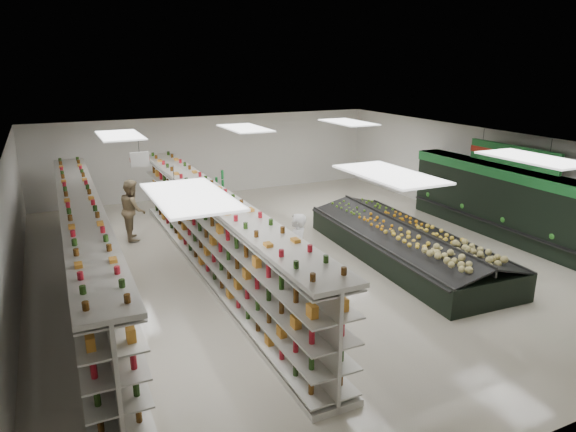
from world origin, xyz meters
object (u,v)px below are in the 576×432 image
gondola_left (86,250)px  soda_endcap (210,194)px  gondola_center (214,237)px  shopper_main (296,252)px  shopper_background (133,210)px  produce_island (404,243)px

gondola_left → soda_endcap: gondola_left is taller
gondola_center → shopper_main: size_ratio=6.50×
gondola_center → shopper_background: 3.94m
gondola_center → produce_island: 5.26m
produce_island → gondola_center: bearing=165.9°
produce_island → shopper_background: bearing=142.7°
produce_island → soda_endcap: (-3.50, 6.75, 0.22)m
soda_endcap → gondola_left: bearing=-132.4°
shopper_main → shopper_background: (-2.88, 5.50, -0.02)m
soda_endcap → gondola_center: bearing=-106.0°
shopper_main → shopper_background: size_ratio=1.02×
gondola_center → soda_endcap: size_ratio=8.78×
produce_island → soda_endcap: bearing=117.4°
gondola_left → produce_island: (8.10, -1.71, -0.51)m
produce_island → shopper_main: bearing=-171.3°
shopper_main → shopper_background: 6.21m
shopper_main → gondola_center: bearing=-90.2°
gondola_left → shopper_main: 5.03m
produce_island → shopper_background: size_ratio=3.73×
soda_endcap → shopper_background: (-2.99, -1.81, 0.25)m
gondola_center → soda_endcap: 5.70m
gondola_left → shopper_background: bearing=64.3°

